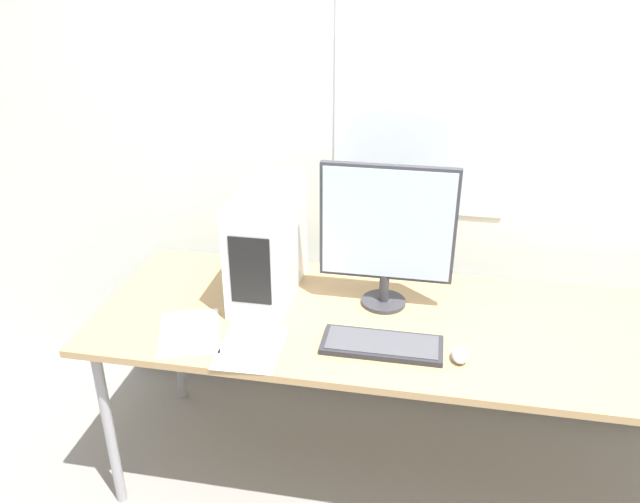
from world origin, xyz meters
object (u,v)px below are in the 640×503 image
object	(u,v)px
pc_tower	(268,243)
mouse	(460,355)
cell_phone	(188,322)
monitor_main	(387,230)
keyboard	(382,345)

from	to	relation	value
pc_tower	mouse	xyz separation A→B (m)	(0.75, -0.33, -0.20)
mouse	cell_phone	xyz separation A→B (m)	(-0.98, 0.05, -0.01)
pc_tower	monitor_main	world-z (taller)	monitor_main
pc_tower	cell_phone	world-z (taller)	pc_tower
pc_tower	mouse	bearing A→B (deg)	-24.05
mouse	pc_tower	bearing A→B (deg)	155.95
cell_phone	keyboard	bearing A→B (deg)	-12.48
pc_tower	cell_phone	xyz separation A→B (m)	(-0.24, -0.28, -0.21)
keyboard	cell_phone	size ratio (longest dim) A/B	2.55
pc_tower	keyboard	bearing A→B (deg)	-32.62
pc_tower	mouse	distance (m)	0.84
monitor_main	keyboard	size ratio (longest dim) A/B	1.35
monitor_main	keyboard	bearing A→B (deg)	-85.54
monitor_main	cell_phone	bearing A→B (deg)	-158.64
monitor_main	keyboard	xyz separation A→B (m)	(0.02, -0.30, -0.30)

